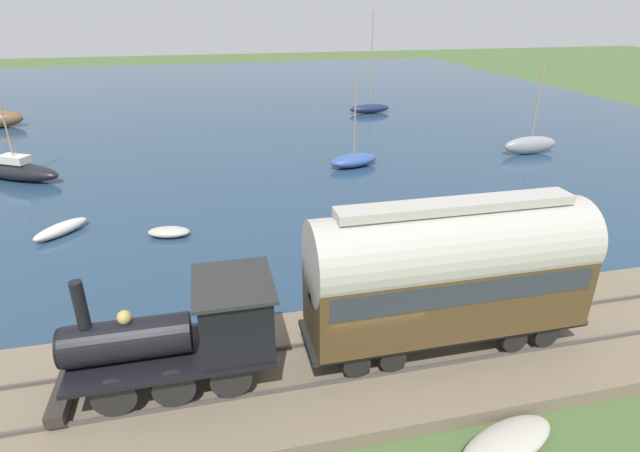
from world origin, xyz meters
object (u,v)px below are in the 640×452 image
at_px(steam_locomotive, 192,328).
at_px(sailboat_black, 17,170).
at_px(rowboat_off_pier, 61,229).
at_px(beached_dinghy, 507,442).
at_px(sailboat_blue, 354,160).
at_px(sailboat_gray, 530,145).
at_px(passenger_coach, 449,269).
at_px(sailboat_navy, 370,108).
at_px(rowboat_mid_harbor, 169,232).
at_px(rowboat_far_out, 430,243).

height_order(steam_locomotive, sailboat_black, sailboat_black).
distance_m(rowboat_off_pier, beached_dinghy, 20.41).
xyz_separation_m(steam_locomotive, sailboat_blue, (19.05, -10.04, -1.73)).
xyz_separation_m(sailboat_blue, sailboat_gray, (0.07, -12.98, 0.21)).
xyz_separation_m(passenger_coach, sailboat_navy, (35.25, -9.40, -2.51)).
height_order(sailboat_navy, sailboat_gray, sailboat_navy).
height_order(rowboat_mid_harbor, rowboat_far_out, rowboat_far_out).
bearing_deg(steam_locomotive, rowboat_far_out, -55.23).
bearing_deg(passenger_coach, rowboat_off_pier, 47.66).
bearing_deg(rowboat_far_out, rowboat_off_pier, 81.23).
height_order(sailboat_black, beached_dinghy, sailboat_black).
xyz_separation_m(sailboat_gray, beached_dinghy, (-22.66, 15.88, -0.45)).
height_order(sailboat_navy, rowboat_far_out, sailboat_navy).
bearing_deg(sailboat_black, rowboat_far_out, -94.36).
bearing_deg(rowboat_far_out, sailboat_black, 64.11).
bearing_deg(sailboat_black, sailboat_navy, -31.69).
distance_m(sailboat_blue, sailboat_black, 20.63).
bearing_deg(rowboat_far_out, beached_dinghy, 174.31).
height_order(sailboat_navy, rowboat_mid_harbor, sailboat_navy).
height_order(passenger_coach, sailboat_blue, sailboat_blue).
distance_m(sailboat_navy, beached_dinghy, 39.89).
height_order(sailboat_blue, rowboat_off_pier, sailboat_blue).
relative_size(sailboat_blue, rowboat_off_pier, 2.21).
height_order(sailboat_gray, rowboat_far_out, sailboat_gray).
height_order(passenger_coach, rowboat_off_pier, passenger_coach).
bearing_deg(sailboat_gray, sailboat_black, 85.08).
bearing_deg(rowboat_off_pier, rowboat_far_out, -156.62).
bearing_deg(sailboat_blue, rowboat_far_out, 163.24).
height_order(sailboat_blue, sailboat_gray, sailboat_gray).
distance_m(rowboat_mid_harbor, beached_dinghy, 16.50).
bearing_deg(rowboat_far_out, rowboat_mid_harbor, 80.13).
bearing_deg(sailboat_black, sailboat_gray, -62.76).
bearing_deg(sailboat_blue, steam_locomotive, 136.22).
height_order(rowboat_mid_harbor, rowboat_off_pier, rowboat_off_pier).
height_order(passenger_coach, sailboat_navy, sailboat_navy).
bearing_deg(sailboat_gray, sailboat_blue, 88.76).
relative_size(sailboat_blue, sailboat_black, 0.87).
distance_m(passenger_coach, rowboat_mid_harbor, 13.82).
bearing_deg(sailboat_navy, passenger_coach, 161.93).
bearing_deg(sailboat_navy, rowboat_mid_harbor, 141.08).
distance_m(sailboat_navy, sailboat_gray, 17.41).
xyz_separation_m(rowboat_mid_harbor, rowboat_off_pier, (1.32, 4.85, 0.05)).
distance_m(passenger_coach, beached_dinghy, 4.51).
xyz_separation_m(sailboat_gray, rowboat_far_out, (-12.27, 13.14, -0.39)).
relative_size(rowboat_mid_harbor, rowboat_far_out, 0.76).
bearing_deg(sailboat_blue, beached_dinghy, 156.70).
relative_size(sailboat_gray, rowboat_off_pier, 2.62).
xyz_separation_m(sailboat_blue, rowboat_far_out, (-12.20, 0.16, -0.18)).
bearing_deg(rowboat_mid_harbor, steam_locomotive, -161.31).
bearing_deg(sailboat_black, rowboat_off_pier, -123.65).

